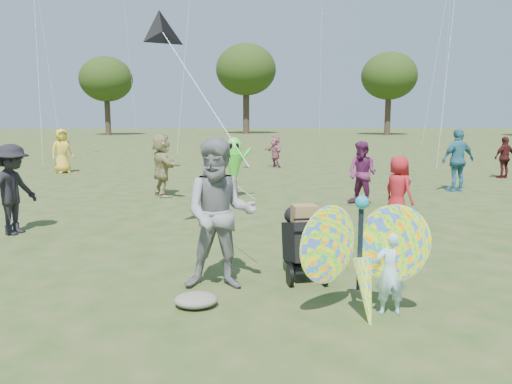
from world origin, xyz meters
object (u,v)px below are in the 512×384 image
adult_man (220,214)px  crowd_a (398,190)px  crowd_j (275,151)px  jogging_stroller (303,236)px  crowd_e (362,174)px  butterfly_kite (362,259)px  child_girl (390,273)px  alien_kite (234,164)px  crowd_g (62,151)px  crowd_d (162,165)px  crowd_b (13,189)px  crowd_c (458,160)px  crowd_h (505,157)px

adult_man → crowd_a: adult_man is taller
crowd_j → jogging_stroller: 15.26m
crowd_j → jogging_stroller: crowd_j is taller
crowd_e → butterfly_kite: size_ratio=0.97×
jogging_stroller → crowd_j: bearing=78.9°
child_girl → alien_kite: (-1.68, 8.53, 0.46)m
crowd_a → crowd_g: bearing=19.6°
butterfly_kite → alien_kite: alien_kite is taller
adult_man → crowd_d: adult_man is taller
crowd_b → jogging_stroller: crowd_b is taller
crowd_d → jogging_stroller: size_ratio=1.67×
crowd_c → crowd_d: (-9.00, -0.41, -0.06)m
crowd_d → crowd_e: (5.39, -1.78, -0.07)m
crowd_b → crowd_d: (2.38, 4.45, 0.01)m
alien_kite → crowd_h: bearing=20.6°
crowd_a → crowd_j: 11.93m
crowd_b → crowd_d: bearing=-9.7°
crowd_h → crowd_j: 9.23m
adult_man → crowd_g: size_ratio=1.15×
crowd_c → jogging_stroller: (-6.06, -7.88, -0.36)m
crowd_g → crowd_j: bearing=-26.9°
adult_man → crowd_d: size_ratio=1.13×
adult_man → jogging_stroller: adult_man is taller
crowd_c → crowd_d: bearing=-13.6°
crowd_b → butterfly_kite: (5.77, -4.56, -0.18)m
crowd_g → crowd_h: bearing=-46.2°
adult_man → crowd_c: (7.26, 8.27, -0.06)m
crowd_e → jogging_stroller: size_ratio=1.54×
crowd_c → alien_kite: size_ratio=1.12×
crowd_a → crowd_j: (-1.46, 11.84, -0.02)m
crowd_j → adult_man: bearing=-30.5°
crowd_e → crowd_h: size_ratio=1.08×
crowd_a → crowd_b: 7.94m
jogging_stroller → crowd_d: bearing=104.6°
crowd_b → butterfly_kite: size_ratio=1.03×
jogging_stroller → crowd_h: bearing=42.7°
adult_man → crowd_a: size_ratio=1.38×
crowd_c → butterfly_kite: crowd_c is taller
crowd_d → alien_kite: crowd_d is taller
crowd_b → butterfly_kite: bearing=-109.9°
adult_man → crowd_d: bearing=106.5°
crowd_c → crowd_j: (-4.92, 7.33, -0.25)m
butterfly_kite → crowd_c: bearing=59.2°
child_girl → alien_kite: 8.70m
crowd_e → crowd_g: 12.90m
crowd_a → butterfly_kite: butterfly_kite is taller
crowd_a → alien_kite: bearing=17.7°
crowd_h → jogging_stroller: 14.32m
adult_man → crowd_g: 15.48m
crowd_g → crowd_h: (17.00, -2.76, -0.12)m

